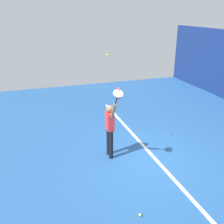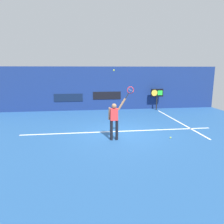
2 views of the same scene
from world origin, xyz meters
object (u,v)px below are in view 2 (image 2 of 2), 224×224
Objects in this scene: tennis_ball at (114,70)px; scoreboard_clock at (157,94)px; tennis_player at (114,118)px; tennis_racket at (130,91)px; spare_ball at (171,138)px.

tennis_ball is 8.34m from scoreboard_clock.
tennis_ball is at bearing -119.72° from tennis_player.
tennis_racket reaches higher than scoreboard_clock.
scoreboard_clock is (4.37, 6.79, 0.29)m from tennis_player.
scoreboard_clock is 24.54× the size of spare_ball.
tennis_racket is at bearing 3.32° from tennis_ball.
tennis_ball is (-0.03, -0.05, 2.14)m from tennis_player.
tennis_player is 28.34× the size of spare_ball.
tennis_ball is (-0.74, -0.04, 0.90)m from tennis_racket.
tennis_player is 28.34× the size of tennis_ball.
spare_ball is at bearing -2.22° from tennis_ball.
scoreboard_clock is at bearing 61.67° from tennis_racket.
tennis_player is 1.15× the size of scoreboard_clock.
tennis_player is 2.14m from tennis_ball.
tennis_racket is 1.16m from tennis_ball.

